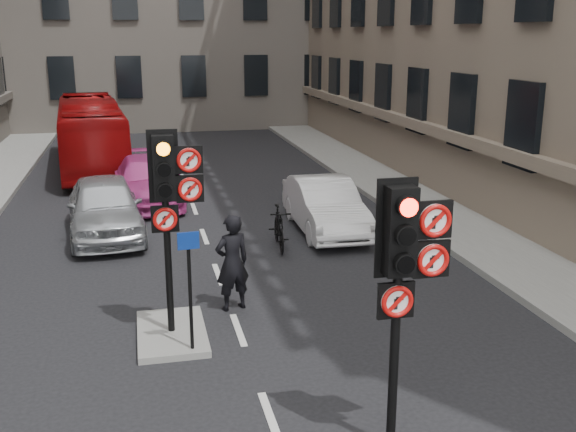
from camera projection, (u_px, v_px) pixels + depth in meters
name	position (u px, v px, depth m)	size (l,w,h in m)	color
pavement_right	(438.00, 209.00, 20.40)	(3.00, 50.00, 0.16)	gray
centre_island	(172.00, 333.00, 12.02)	(1.20, 2.00, 0.12)	gray
signal_near	(405.00, 260.00, 8.16)	(0.91, 0.40, 3.58)	black
signal_far	(170.00, 189.00, 11.34)	(0.91, 0.40, 3.58)	black
car_silver	(105.00, 207.00, 17.84)	(1.87, 4.64, 1.58)	#B1B5BA
car_white	(325.00, 205.00, 18.27)	(1.52, 4.36, 1.44)	white
car_pink	(148.00, 180.00, 21.41)	(1.99, 4.90, 1.42)	#C2398B
bus_red	(91.00, 134.00, 26.68)	(2.32, 9.91, 2.76)	maroon
motorcycle	(279.00, 228.00, 16.83)	(0.50, 1.77, 1.07)	black
motorcyclist	(232.00, 263.00, 13.00)	(0.70, 0.46, 1.92)	black
info_sign	(189.00, 274.00, 10.96)	(0.35, 0.12, 2.05)	black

